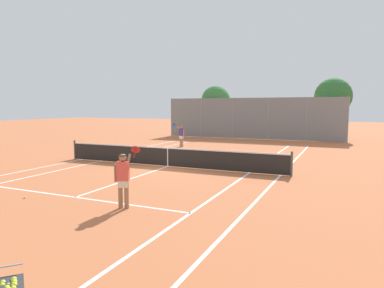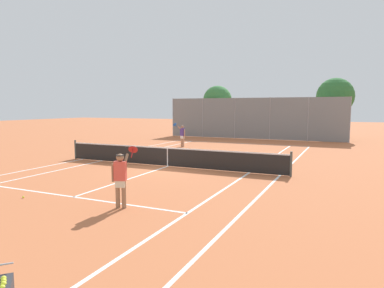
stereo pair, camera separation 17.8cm
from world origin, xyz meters
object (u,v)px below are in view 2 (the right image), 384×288
loose_tennis_ball_1 (23,197)px  tennis_net (168,156)px  player_far_left (182,134)px  loose_tennis_ball_0 (198,150)px  player_near_side (121,177)px  tree_behind_left (218,101)px  tree_behind_right (335,98)px

loose_tennis_ball_1 → tennis_net: bearing=79.0°
player_far_left → loose_tennis_ball_0: size_ratio=26.88×
tennis_net → player_near_side: size_ratio=6.76×
loose_tennis_ball_0 → loose_tennis_ball_1: 13.29m
loose_tennis_ball_0 → tennis_net: bearing=-80.6°
loose_tennis_ball_0 → tree_behind_left: size_ratio=0.01×
tennis_net → tree_behind_left: (-3.99, 17.86, 3.05)m
tree_behind_left → player_far_left: bearing=-84.6°
player_far_left → tree_behind_left: bearing=95.4°
loose_tennis_ball_1 → tree_behind_left: tree_behind_left is taller
tree_behind_right → loose_tennis_ball_0: bearing=-121.3°
loose_tennis_ball_1 → tree_behind_right: tree_behind_right is taller
player_near_side → player_far_left: (-5.20, 14.56, 0.00)m
player_far_left → tree_behind_right: (9.87, 11.18, 2.85)m
player_far_left → tennis_net: bearing=-68.7°
tennis_net → loose_tennis_ball_0: tennis_net is taller
player_near_side → loose_tennis_ball_0: 13.26m
player_near_side → loose_tennis_ball_0: bearing=103.8°
loose_tennis_ball_0 → tree_behind_right: tree_behind_right is taller
tennis_net → loose_tennis_ball_1: size_ratio=181.82×
tennis_net → loose_tennis_ball_1: bearing=-101.0°
tree_behind_right → tree_behind_left: bearing=-174.0°
player_far_left → loose_tennis_ball_0: bearing=-40.0°
tennis_net → loose_tennis_ball_1: 7.32m
player_near_side → loose_tennis_ball_1: player_near_side is taller
player_far_left → loose_tennis_ball_1: 15.11m
loose_tennis_ball_1 → tree_behind_right: bearing=72.6°
tennis_net → player_far_left: (-3.05, 7.82, 0.42)m
player_far_left → loose_tennis_ball_1: bearing=-83.7°
loose_tennis_ball_1 → loose_tennis_ball_0: bearing=88.3°
player_near_side → tree_behind_right: size_ratio=0.32×
tree_behind_right → loose_tennis_ball_1: bearing=-107.4°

